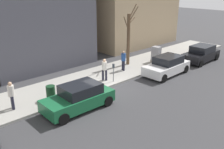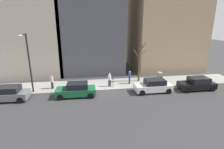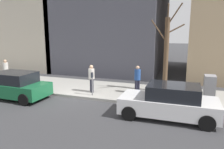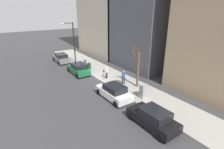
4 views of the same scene
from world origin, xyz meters
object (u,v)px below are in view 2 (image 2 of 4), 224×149
Objects in this scene: parked_car_black at (197,84)px; pedestrian_midblock at (110,79)px; pedestrian_far_corner at (52,81)px; office_block_center at (91,11)px; utility_box at (159,78)px; streetlamp at (28,59)px; parked_car_green at (76,90)px; pedestrian_near_meter at (130,76)px; bare_tree at (139,64)px; parking_meter at (113,81)px; parked_car_white at (153,86)px; parked_car_grey at (7,94)px; trash_bin at (71,85)px.

pedestrian_midblock is at bearing 77.06° from parked_car_black.
office_block_center is (8.93, -5.14, 8.44)m from pedestrian_far_corner.
streetlamp is (-1.02, 15.36, 3.17)m from utility_box.
pedestrian_near_meter is at bearing -65.99° from parked_car_green.
bare_tree reaches higher than utility_box.
pedestrian_near_meter is at bearing -61.58° from parking_meter.
pedestrian_far_corner is at bearing 96.57° from bare_tree.
utility_box is 6.55m from pedestrian_midblock.
pedestrian_midblock reaches higher than parked_car_white.
parked_car_black is 0.81× the size of bare_tree.
parked_car_grey is at bearing -117.42° from pedestrian_midblock.
pedestrian_midblock is (2.22, -10.84, 0.35)m from parked_car_grey.
pedestrian_near_meter reaches higher than parked_car_green.
pedestrian_midblock reaches higher than parked_car_grey.
parking_meter is 0.81× the size of pedestrian_near_meter.
pedestrian_midblock is 0.09× the size of office_block_center.
streetlamp reaches higher than utility_box.
utility_box is at bearing 105.87° from pedestrian_near_meter.
pedestrian_far_corner is (1.03, -1.98, -2.93)m from streetlamp.
parked_car_white is 3.55m from pedestrian_near_meter.
parked_car_grey is 6.56m from trash_bin.
streetlamp is at bearing 98.34° from trash_bin.
parked_car_grey is 4.11m from streetlamp.
utility_box is 0.86× the size of pedestrian_far_corner.
parked_car_white is at bearing 143.76° from utility_box.
parked_car_white is at bearing -150.36° from office_block_center.
trash_bin is 0.54× the size of pedestrian_far_corner.
parked_car_white is at bearing 26.30° from pedestrian_midblock.
streetlamp is 13.27m from bare_tree.
pedestrian_near_meter reaches higher than parked_car_black.
pedestrian_near_meter reaches higher than parked_car_white.
parked_car_white and parked_car_green have the same top height.
parking_meter reaches higher than trash_bin.
parking_meter is at bearing 80.11° from parked_car_black.
parking_meter is at bearing 97.78° from utility_box.
parked_car_white is 15.60m from parked_car_grey.
pedestrian_midblock is at bearing 102.70° from pedestrian_far_corner.
pedestrian_far_corner is (0.02, 13.38, 0.24)m from utility_box.
office_block_center reaches higher than utility_box.
parking_meter is at bearing -39.54° from pedestrian_near_meter.
utility_box is 3.91m from pedestrian_near_meter.
pedestrian_far_corner is at bearing 79.43° from trash_bin.
parked_car_green is at bearing 65.30° from pedestrian_far_corner.
parking_meter is (1.54, -4.24, 0.24)m from parked_car_green.
parked_car_grey is 2.56× the size of pedestrian_far_corner.
pedestrian_far_corner is at bearing 150.10° from office_block_center.
bare_tree is at bearing 8.60° from parked_car_white.
parked_car_grey is at bearing 89.56° from parked_car_white.
parked_car_black is 0.65× the size of streetlamp.
parked_car_black is 21.01m from parked_car_grey.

